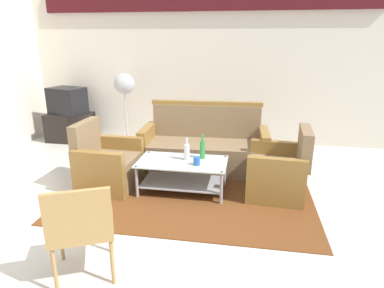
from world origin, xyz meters
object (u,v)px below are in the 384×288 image
Objects in this scene: bottle_green at (202,149)px; television at (67,101)px; wicker_chair at (81,225)px; armchair_left at (108,166)px; tv_stand at (70,127)px; couch at (205,149)px; cup at (197,161)px; pedestal_fan at (124,88)px; bottle_clear at (187,151)px; coffee_table at (182,172)px; armchair_right at (279,173)px.

television is (-2.73, 1.65, 0.23)m from bottle_green.
television is 4.05m from wicker_chair.
television reaches higher than armchair_left.
couch is at bearing -20.42° from tv_stand.
pedestal_fan is at bearing 129.53° from cup.
armchair_left is 0.67× the size of pedestal_fan.
cup is 1.73m from wicker_chair.
tv_stand is (-2.70, 1.89, -0.20)m from cup.
television is (0.00, 0.00, 0.50)m from tv_stand.
couch is 2.17× the size of wicker_chair.
pedestal_fan reaches higher than tv_stand.
bottle_clear is at bearing -153.73° from bottle_green.
television reaches higher than coffee_table.
wicker_chair is at bearing -105.10° from coffee_table.
coffee_table is 0.87× the size of pedestal_fan.
television is at bearing 95.97° from wicker_chair.
cup is (0.19, -0.09, 0.19)m from coffee_table.
bottle_clear is (-0.13, -0.74, 0.20)m from couch.
cup is 2.57m from pedestal_fan.
armchair_right is at bearing 6.12° from coffee_table.
coffee_table is 11.00× the size of cup.
cup is 0.08× the size of pedestal_fan.
armchair_right is at bearing -1.58° from bottle_green.
couch reaches higher than armchair_right.
couch is at bearing 51.49° from wicker_chair.
couch reaches higher than tv_stand.
television is at bearing 69.22° from armchair_right.
couch reaches higher than coffee_table.
bottle_clear is at bearing 96.95° from armchair_right.
armchair_left reaches higher than wicker_chair.
pedestal_fan is at bearing 133.98° from bottle_green.
television reaches higher than bottle_clear.
couch is at bearing -33.53° from pedestal_fan.
couch is 1.44× the size of pedestal_fan.
armchair_left is 1.78m from wicker_chair.
wicker_chair is (-0.69, -1.85, -0.03)m from bottle_green.
armchair_left reaches higher than cup.
armchair_right is at bearing 23.70° from wicker_chair.
wicker_chair reaches higher than tv_stand.
pedestal_fan is (-2.58, 1.72, 0.73)m from armchair_right.
pedestal_fan is (-1.60, 1.94, 0.55)m from cup.
bottle_green is 1.09× the size of bottle_clear.
couch is 2.15× the size of armchair_left.
television is 0.83× the size of wicker_chair.
wicker_chair reaches higher than bottle_green.
couch is at bearing 91.51° from cup.
tv_stand is 0.50m from television.
wicker_chair is (2.04, -3.49, -0.27)m from television.
armchair_left reaches higher than coffee_table.
coffee_table is at bearing 154.40° from cup.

